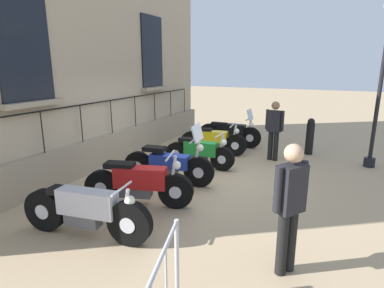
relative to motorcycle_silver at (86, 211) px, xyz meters
name	(u,v)px	position (x,y,z in m)	size (l,w,h in m)	color
ground_plane	(193,176)	(0.31, 3.26, -0.44)	(60.00, 60.00, 0.00)	tan
building_facade	(94,38)	(-2.49, 3.26, 2.87)	(0.82, 10.41, 6.87)	tan
motorcycle_silver	(86,211)	(0.00, 0.00, 0.00)	(2.23, 0.62, 0.91)	black
motorcycle_red	(139,183)	(0.08, 1.31, 0.01)	(2.09, 0.89, 1.05)	black
motorcycle_blue	(169,164)	(0.03, 2.58, 0.01)	(2.16, 0.71, 1.41)	black
motorcycle_green	(199,153)	(0.20, 3.93, -0.04)	(1.92, 0.61, 0.94)	black
motorcycle_yellow	(213,141)	(0.06, 5.29, -0.02)	(2.04, 0.72, 0.95)	black
motorcycle_black	(230,133)	(0.19, 6.44, 0.01)	(2.14, 0.53, 1.27)	black
lamppost	(383,65)	(4.28, 5.90, 2.19)	(0.29, 0.99, 4.22)	black
bollard	(310,136)	(2.70, 6.50, 0.11)	(0.23, 0.23, 1.10)	black
pedestrian_standing	(274,128)	(1.82, 5.41, 0.50)	(0.52, 0.29, 1.67)	black
pedestrian_walking	(290,202)	(2.96, 0.44, 0.55)	(0.38, 0.46, 1.74)	black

